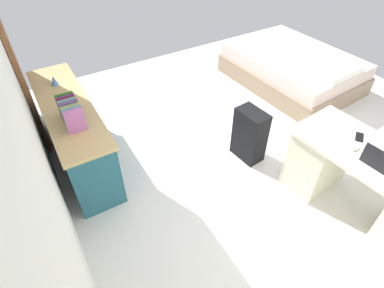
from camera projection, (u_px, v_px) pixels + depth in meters
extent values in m
plane|color=silver|center=(258.00, 147.00, 3.86)|extent=(5.61, 5.61, 0.00)
cube|color=silver|center=(17.00, 116.00, 2.08)|extent=(4.37, 0.10, 2.70)
cube|color=brown|center=(14.00, 60.00, 3.38)|extent=(0.88, 0.05, 2.04)
cube|color=beige|center=(378.00, 159.00, 2.68)|extent=(1.49, 0.79, 0.04)
cube|color=beige|center=(319.00, 157.00, 3.22)|extent=(0.45, 0.63, 0.70)
cube|color=#235B6B|center=(75.00, 134.00, 3.47)|extent=(1.76, 0.44, 0.73)
cube|color=tan|center=(65.00, 106.00, 3.21)|extent=(1.80, 0.48, 0.04)
cube|color=#1E4E5B|center=(109.00, 159.00, 3.41)|extent=(0.67, 0.01, 0.25)
cube|color=#1E4E5B|center=(88.00, 121.00, 3.92)|extent=(0.67, 0.01, 0.25)
cube|color=gray|center=(291.00, 74.00, 4.91)|extent=(1.99, 1.53, 0.28)
cube|color=beige|center=(294.00, 60.00, 4.75)|extent=(1.93, 1.46, 0.20)
cube|color=white|center=(334.00, 69.00, 4.24)|extent=(0.53, 0.71, 0.10)
cube|color=black|center=(250.00, 135.00, 3.53)|extent=(0.38, 0.26, 0.63)
cube|color=#B7B7BC|center=(383.00, 165.00, 2.59)|extent=(0.33, 0.25, 0.02)
cube|color=black|center=(381.00, 162.00, 2.47)|extent=(0.31, 0.04, 0.19)
ellipsoid|color=white|center=(355.00, 147.00, 2.74)|extent=(0.07, 0.11, 0.03)
cube|color=black|center=(359.00, 137.00, 2.86)|extent=(0.13, 0.15, 0.01)
cube|color=#B464A8|center=(75.00, 121.00, 2.80)|extent=(0.03, 0.17, 0.24)
cube|color=#578299|center=(74.00, 119.00, 2.82)|extent=(0.03, 0.17, 0.24)
cube|color=#2842AE|center=(74.00, 118.00, 2.86)|extent=(0.03, 0.17, 0.19)
cube|color=#94A75A|center=(72.00, 115.00, 2.88)|extent=(0.04, 0.17, 0.21)
cube|color=#594072|center=(71.00, 112.00, 2.90)|extent=(0.04, 0.17, 0.23)
cube|color=teal|center=(70.00, 110.00, 2.93)|extent=(0.04, 0.17, 0.23)
cube|color=brown|center=(69.00, 109.00, 2.96)|extent=(0.03, 0.17, 0.21)
cube|color=#5A2059|center=(68.00, 106.00, 2.98)|extent=(0.03, 0.17, 0.22)
cube|color=#205D13|center=(67.00, 104.00, 3.01)|extent=(0.04, 0.17, 0.22)
cone|color=#4C7FBF|center=(54.00, 81.00, 3.44)|extent=(0.08, 0.08, 0.11)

